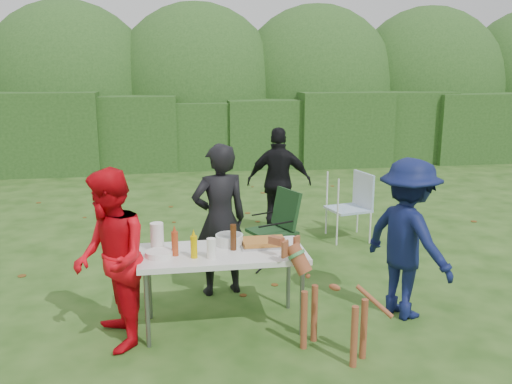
{
  "coord_description": "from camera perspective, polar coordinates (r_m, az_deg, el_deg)",
  "views": [
    {
      "loc": [
        -0.78,
        -4.86,
        2.38
      ],
      "look_at": [
        0.16,
        0.97,
        1.0
      ],
      "focal_mm": 38.0,
      "sensor_mm": 36.0,
      "label": 1
    }
  ],
  "objects": [
    {
      "name": "beer_bottle",
      "position": [
        4.95,
        -2.41,
        -4.79
      ],
      "size": [
        0.06,
        0.06,
        0.24
      ],
      "primitive_type": "cylinder",
      "color": "#47230F",
      "rests_on": "folding_table"
    },
    {
      "name": "person_red_jacket",
      "position": [
        4.77,
        -15.07,
        -6.92
      ],
      "size": [
        0.76,
        0.88,
        1.56
      ],
      "primitive_type": "imported",
      "rotation": [
        0.0,
        0.0,
        -1.33
      ],
      "color": "red",
      "rests_on": "ground"
    },
    {
      "name": "ketchup_bottle",
      "position": [
        4.85,
        -8.54,
        -5.4
      ],
      "size": [
        0.06,
        0.06,
        0.22
      ],
      "primitive_type": "cylinder",
      "color": "#A83B1A",
      "rests_on": "folding_table"
    },
    {
      "name": "person_cook",
      "position": [
        5.68,
        -3.84,
        -2.95
      ],
      "size": [
        0.65,
        0.5,
        1.62
      ],
      "primitive_type": "imported",
      "rotation": [
        0.0,
        0.0,
        3.34
      ],
      "color": "black",
      "rests_on": "ground"
    },
    {
      "name": "ground",
      "position": [
        5.47,
        -0.07,
        -12.66
      ],
      "size": [
        80.0,
        80.0,
        0.0
      ],
      "primitive_type": "plane",
      "color": "#1E4211"
    },
    {
      "name": "food_tray",
      "position": [
        5.1,
        0.84,
        -5.52
      ],
      "size": [
        0.45,
        0.3,
        0.02
      ],
      "primitive_type": "cube",
      "color": "#B7B7BA",
      "rests_on": "folding_table"
    },
    {
      "name": "person_black_puffy",
      "position": [
        7.67,
        2.45,
        1.06
      ],
      "size": [
        0.97,
        0.58,
        1.55
      ],
      "primitive_type": "imported",
      "rotation": [
        0.0,
        0.0,
        2.91
      ],
      "color": "black",
      "rests_on": "ground"
    },
    {
      "name": "paper_towel_roll",
      "position": [
        5.0,
        -10.37,
        -4.67
      ],
      "size": [
        0.12,
        0.12,
        0.26
      ],
      "primitive_type": "cylinder",
      "color": "white",
      "rests_on": "folding_table"
    },
    {
      "name": "cup_stack",
      "position": [
        4.76,
        -4.73,
        -5.93
      ],
      "size": [
        0.08,
        0.08,
        0.18
      ],
      "primitive_type": "cylinder",
      "color": "white",
      "rests_on": "folding_table"
    },
    {
      "name": "lawn_chair",
      "position": [
        7.66,
        9.69,
        -1.48
      ],
      "size": [
        0.66,
        0.66,
        0.94
      ],
      "primitive_type": null,
      "rotation": [
        0.0,
        0.0,
        3.36
      ],
      "color": "#4A7FB3",
      "rests_on": "ground"
    },
    {
      "name": "mustard_bottle",
      "position": [
        4.78,
        -6.55,
        -5.76
      ],
      "size": [
        0.06,
        0.06,
        0.2
      ],
      "primitive_type": "cylinder",
      "color": "#D1AE00",
      "rests_on": "folding_table"
    },
    {
      "name": "camping_chair",
      "position": [
        6.64,
        1.68,
        -3.72
      ],
      "size": [
        0.74,
        0.74,
        0.91
      ],
      "primitive_type": null,
      "rotation": [
        0.0,
        0.0,
        3.53
      ],
      "color": "#1A3A1C",
      "rests_on": "ground"
    },
    {
      "name": "plate_stack",
      "position": [
        4.88,
        -10.18,
        -6.42
      ],
      "size": [
        0.24,
        0.24,
        0.05
      ],
      "primitive_type": "cylinder",
      "color": "white",
      "rests_on": "folding_table"
    },
    {
      "name": "focaccia_bread",
      "position": [
        5.09,
        0.84,
        -5.22
      ],
      "size": [
        0.4,
        0.26,
        0.04
      ],
      "primitive_type": "cube",
      "color": "#B8722C",
      "rests_on": "food_tray"
    },
    {
      "name": "hedge_row",
      "position": [
        12.98,
        -5.71,
        6.32
      ],
      "size": [
        22.0,
        1.4,
        1.7
      ],
      "primitive_type": "cube",
      "color": "#23471C",
      "rests_on": "ground"
    },
    {
      "name": "shrub_backdrop",
      "position": [
        14.5,
        -6.19,
        10.0
      ],
      "size": [
        20.0,
        2.6,
        3.2
      ],
      "primitive_type": "ellipsoid",
      "color": "#3D6628",
      "rests_on": "ground"
    },
    {
      "name": "child",
      "position": [
        5.37,
        15.68,
        -4.77
      ],
      "size": [
        0.93,
        1.15,
        1.55
      ],
      "primitive_type": "imported",
      "rotation": [
        0.0,
        0.0,
        1.99
      ],
      "color": "#0D1542",
      "rests_on": "ground"
    },
    {
      "name": "pasta_bowl",
      "position": [
        5.1,
        -2.82,
        -5.04
      ],
      "size": [
        0.26,
        0.26,
        0.1
      ],
      "primitive_type": "cylinder",
      "color": "silver",
      "rests_on": "folding_table"
    },
    {
      "name": "dog",
      "position": [
        4.64,
        8.22,
        -11.53
      ],
      "size": [
        0.93,
        0.96,
        0.91
      ],
      "primitive_type": null,
      "rotation": [
        0.0,
        0.0,
        2.32
      ],
      "color": "brown",
      "rests_on": "ground"
    },
    {
      "name": "folding_table",
      "position": [
        4.97,
        -3.53,
        -6.83
      ],
      "size": [
        1.5,
        0.7,
        0.74
      ],
      "color": "silver",
      "rests_on": "ground"
    }
  ]
}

